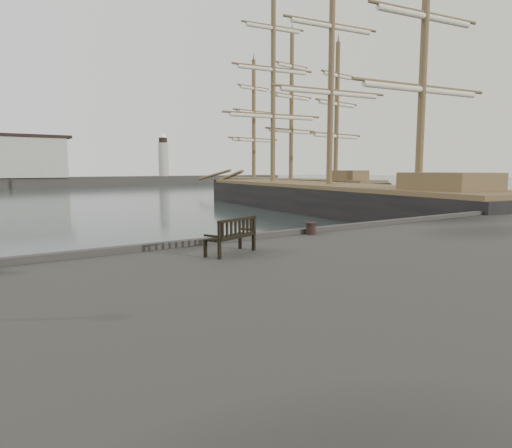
# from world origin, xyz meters

# --- Properties ---
(ground) EXTENTS (400.00, 400.00, 0.00)m
(ground) POSITION_xyz_m (0.00, 0.00, 0.00)
(ground) COLOR black
(ground) RESTS_ON ground
(bench) EXTENTS (1.77, 1.14, 0.96)m
(bench) POSITION_xyz_m (-0.79, -2.00, 1.87)
(bench) COLOR black
(bench) RESTS_ON quay
(bollard_right) EXTENTS (0.54, 0.54, 0.44)m
(bollard_right) POSITION_xyz_m (3.45, -0.50, 1.78)
(bollard_right) COLOR black
(bollard_right) RESTS_ON quay
(tall_ship_main) EXTENTS (12.41, 37.61, 27.71)m
(tall_ship_main) POSITION_xyz_m (21.30, 17.20, 0.71)
(tall_ship_main) COLOR black
(tall_ship_main) RESTS_ON ground
(tall_ship_far) EXTENTS (8.56, 26.71, 22.49)m
(tall_ship_far) POSITION_xyz_m (30.46, 33.83, 0.75)
(tall_ship_far) COLOR black
(tall_ship_far) RESTS_ON ground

